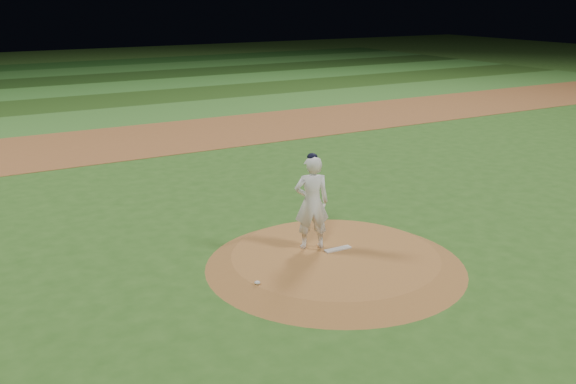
{
  "coord_description": "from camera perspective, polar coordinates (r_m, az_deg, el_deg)",
  "views": [
    {
      "loc": [
        -7.13,
        -10.38,
        5.52
      ],
      "look_at": [
        0.0,
        2.0,
        1.1
      ],
      "focal_mm": 40.0,
      "sensor_mm": 36.0,
      "label": 1
    }
  ],
  "objects": [
    {
      "name": "pitcher_on_mound",
      "position": [
        13.65,
        2.12,
        -0.9
      ],
      "size": [
        0.87,
        0.71,
        2.11
      ],
      "color": "white",
      "rests_on": "pitchers_mound"
    },
    {
      "name": "outfield_stripe_4",
      "position": [
        50.69,
        -22.01,
        9.71
      ],
      "size": [
        70.0,
        5.0,
        0.02
      ],
      "primitive_type": "cube",
      "color": "#2E6A26",
      "rests_on": "ground"
    },
    {
      "name": "ground",
      "position": [
        13.75,
        4.19,
        -6.53
      ],
      "size": [
        120.0,
        120.0,
        0.0
      ],
      "primitive_type": "plane",
      "color": "#2F5D1E",
      "rests_on": "ground"
    },
    {
      "name": "outfield_stripe_2",
      "position": [
        40.89,
        -19.84,
        8.43
      ],
      "size": [
        70.0,
        5.0,
        0.02
      ],
      "primitive_type": "cube",
      "color": "#37792C",
      "rests_on": "ground"
    },
    {
      "name": "pitchers_mound",
      "position": [
        13.7,
        4.2,
        -6.05
      ],
      "size": [
        5.5,
        5.5,
        0.25
      ],
      "primitive_type": "cone",
      "color": "#9F6531",
      "rests_on": "ground"
    },
    {
      "name": "outfield_stripe_3",
      "position": [
        45.78,
        -21.04,
        9.14
      ],
      "size": [
        70.0,
        5.0,
        0.02
      ],
      "primitive_type": "cube",
      "color": "#1C3F14",
      "rests_on": "ground"
    },
    {
      "name": "outfield_stripe_5",
      "position": [
        55.62,
        -22.81,
        10.18
      ],
      "size": [
        70.0,
        5.0,
        0.02
      ],
      "primitive_type": "cube",
      "color": "#1B4B18",
      "rests_on": "ground"
    },
    {
      "name": "outfield_stripe_1",
      "position": [
        36.03,
        -18.33,
        7.52
      ],
      "size": [
        70.0,
        5.0,
        0.02
      ],
      "primitive_type": "cube",
      "color": "#254A17",
      "rests_on": "ground"
    },
    {
      "name": "infield_dirt_band",
      "position": [
        25.99,
        -13.37,
        4.48
      ],
      "size": [
        70.0,
        6.0,
        0.02
      ],
      "primitive_type": "cube",
      "color": "brown",
      "rests_on": "ground"
    },
    {
      "name": "pitching_rubber",
      "position": [
        13.9,
        4.45,
        -5.07
      ],
      "size": [
        0.62,
        0.17,
        0.03
      ],
      "primitive_type": "cube",
      "rotation": [
        0.0,
        0.0,
        -0.03
      ],
      "color": "silver",
      "rests_on": "pitchers_mound"
    },
    {
      "name": "rosin_bag",
      "position": [
        12.29,
        -2.75,
        -8.05
      ],
      "size": [
        0.12,
        0.12,
        0.06
      ],
      "primitive_type": "ellipsoid",
      "color": "silver",
      "rests_on": "pitchers_mound"
    },
    {
      "name": "outfield_stripe_0",
      "position": [
        31.21,
        -16.36,
        6.32
      ],
      "size": [
        70.0,
        5.0,
        0.02
      ],
      "primitive_type": "cube",
      "color": "#3A762A",
      "rests_on": "ground"
    }
  ]
}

